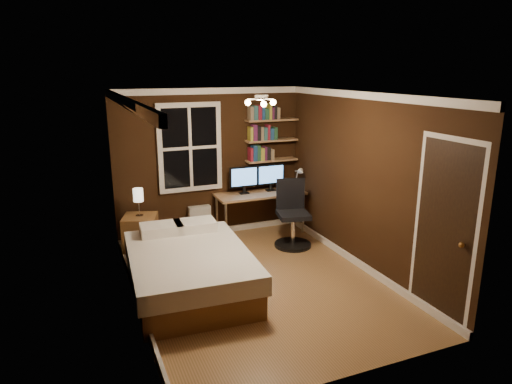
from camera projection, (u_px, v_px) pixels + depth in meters
name	position (u px, v px, depth m)	size (l,w,h in m)	color
floor	(258.00, 283.00, 6.14)	(4.20, 4.20, 0.00)	brown
wall_back	(210.00, 164.00, 7.69)	(3.20, 0.04, 2.50)	black
wall_left	(130.00, 208.00, 5.22)	(0.04, 4.20, 2.50)	black
wall_right	(363.00, 183.00, 6.40)	(0.04, 4.20, 2.50)	black
ceiling	(258.00, 94.00, 5.49)	(3.20, 4.20, 0.02)	white
window	(190.00, 148.00, 7.45)	(1.06, 0.06, 1.46)	white
door	(443.00, 233.00, 5.07)	(0.03, 0.82, 2.05)	black
door_knob	(462.00, 245.00, 4.80)	(0.06, 0.06, 0.06)	#CA8C42
ceiling_fixture	(262.00, 103.00, 5.42)	(0.44, 0.44, 0.18)	beige
bookshelf_lower	(272.00, 160.00, 7.98)	(0.92, 0.22, 0.03)	#A57650
books_row_lower	(272.00, 153.00, 7.94)	(0.42, 0.16, 0.23)	maroon
bookshelf_middle	(272.00, 140.00, 7.89)	(0.92, 0.22, 0.03)	#A57650
books_row_middle	(272.00, 133.00, 7.85)	(0.48, 0.16, 0.23)	navy
bookshelf_upper	(272.00, 120.00, 7.80)	(0.92, 0.22, 0.03)	#A57650
books_row_upper	(272.00, 112.00, 7.76)	(0.54, 0.16, 0.23)	#245637
bed	(189.00, 269.00, 5.87)	(1.59, 2.13, 0.69)	brown
nightstand	(141.00, 235.00, 7.05)	(0.49, 0.49, 0.62)	brown
bedside_lamp	(139.00, 202.00, 6.91)	(0.15, 0.15, 0.43)	white
radiator	(200.00, 222.00, 7.76)	(0.37, 0.13, 0.56)	beige
desk	(260.00, 196.00, 7.85)	(1.54, 0.58, 0.73)	#A57650
monitor_left	(244.00, 180.00, 7.74)	(0.51, 0.12, 0.47)	black
monitor_right	(271.00, 178.00, 7.93)	(0.51, 0.12, 0.47)	black
desk_lamp	(298.00, 179.00, 7.92)	(0.14, 0.32, 0.44)	silver
office_chair	(292.00, 220.00, 7.38)	(0.60, 0.60, 1.08)	black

